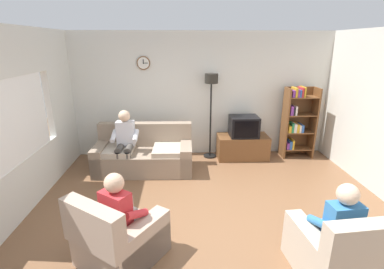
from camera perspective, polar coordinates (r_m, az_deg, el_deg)
name	(u,v)px	position (r m, az deg, el deg)	size (l,w,h in m)	color
ground_plane	(215,218)	(4.33, 4.69, -16.49)	(12.00, 12.00, 0.00)	brown
back_wall_assembly	(202,95)	(6.31, 1.99, 8.03)	(6.20, 0.17, 2.70)	silver
couch	(144,155)	(5.72, -9.66, -4.14)	(1.92, 0.92, 0.90)	gray
tv_stand	(242,147)	(6.34, 10.18, -2.45)	(1.10, 0.56, 0.52)	brown
tv	(244,126)	(6.17, 10.47, 1.65)	(0.60, 0.49, 0.44)	black
bookshelf	(297,121)	(6.60, 20.47, 2.59)	(0.68, 0.36, 1.58)	brown
floor_lamp	(211,93)	(6.00, 3.90, 8.44)	(0.28, 0.28, 1.85)	black
armchair_near_window	(119,239)	(3.58, -14.57, -19.76)	(1.16, 1.18, 0.90)	tan
armchair_near_bookshelf	(337,253)	(3.65, 27.29, -20.64)	(0.87, 0.95, 0.90)	#BCAD99
person_on_couch	(125,139)	(5.54, -13.46, -0.89)	(0.52, 0.54, 1.24)	silver
person_in_left_armchair	(123,211)	(3.45, -13.89, -14.92)	(0.61, 0.64, 1.12)	red
person_in_right_armchair	(336,224)	(3.53, 27.22, -15.77)	(0.54, 0.56, 1.12)	#3372B2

